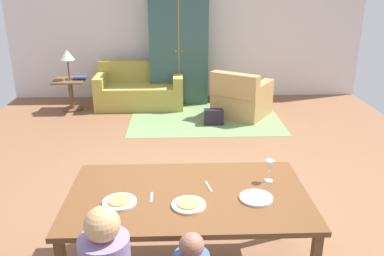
# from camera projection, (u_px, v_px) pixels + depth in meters

# --- Properties ---
(ground_plane) EXTENTS (7.05, 6.57, 0.02)m
(ground_plane) POSITION_uv_depth(u_px,v_px,m) (193.00, 164.00, 5.34)
(ground_plane) COLOR brown
(back_wall) EXTENTS (7.05, 0.10, 2.70)m
(back_wall) POSITION_uv_depth(u_px,v_px,m) (187.00, 30.00, 7.99)
(back_wall) COLOR silver
(back_wall) RESTS_ON ground_plane
(dining_table) EXTENTS (1.84, 1.07, 0.76)m
(dining_table) POSITION_uv_depth(u_px,v_px,m) (188.00, 201.00, 3.10)
(dining_table) COLOR brown
(dining_table) RESTS_ON ground_plane
(plate_near_man) EXTENTS (0.25, 0.25, 0.02)m
(plate_near_man) POSITION_uv_depth(u_px,v_px,m) (120.00, 202.00, 2.94)
(plate_near_man) COLOR white
(plate_near_man) RESTS_ON dining_table
(pizza_near_man) EXTENTS (0.17, 0.17, 0.01)m
(pizza_near_man) POSITION_uv_depth(u_px,v_px,m) (119.00, 200.00, 2.94)
(pizza_near_man) COLOR gold
(pizza_near_man) RESTS_ON plate_near_man
(plate_near_child) EXTENTS (0.25, 0.25, 0.02)m
(plate_near_child) POSITION_uv_depth(u_px,v_px,m) (189.00, 205.00, 2.91)
(plate_near_child) COLOR white
(plate_near_child) RESTS_ON dining_table
(pizza_near_child) EXTENTS (0.17, 0.17, 0.01)m
(pizza_near_child) POSITION_uv_depth(u_px,v_px,m) (189.00, 203.00, 2.90)
(pizza_near_child) COLOR #E1A451
(pizza_near_child) RESTS_ON plate_near_child
(plate_near_woman) EXTENTS (0.25, 0.25, 0.02)m
(plate_near_woman) POSITION_uv_depth(u_px,v_px,m) (256.00, 198.00, 3.00)
(plate_near_woman) COLOR white
(plate_near_woman) RESTS_ON dining_table
(wine_glass) EXTENTS (0.07, 0.07, 0.19)m
(wine_glass) POSITION_uv_depth(u_px,v_px,m) (270.00, 166.00, 3.22)
(wine_glass) COLOR silver
(wine_glass) RESTS_ON dining_table
(fork) EXTENTS (0.02, 0.15, 0.01)m
(fork) POSITION_uv_depth(u_px,v_px,m) (152.00, 197.00, 3.02)
(fork) COLOR silver
(fork) RESTS_ON dining_table
(knife) EXTENTS (0.05, 0.17, 0.01)m
(knife) POSITION_uv_depth(u_px,v_px,m) (209.00, 187.00, 3.18)
(knife) COLOR silver
(knife) RESTS_ON dining_table
(area_rug) EXTENTS (2.60, 1.80, 0.01)m
(area_rug) POSITION_uv_depth(u_px,v_px,m) (205.00, 118.00, 7.05)
(area_rug) COLOR #6D8B56
(area_rug) RESTS_ON ground_plane
(couch) EXTENTS (1.63, 0.86, 0.82)m
(couch) POSITION_uv_depth(u_px,v_px,m) (140.00, 90.00, 7.71)
(couch) COLOR #AE9D44
(couch) RESTS_ON ground_plane
(armchair) EXTENTS (1.18, 1.19, 0.82)m
(armchair) POSITION_uv_depth(u_px,v_px,m) (241.00, 98.00, 7.11)
(armchair) COLOR tan
(armchair) RESTS_ON ground_plane
(armoire) EXTENTS (1.10, 0.59, 2.10)m
(armoire) POSITION_uv_depth(u_px,v_px,m) (179.00, 48.00, 7.72)
(armoire) COLOR #335653
(armoire) RESTS_ON ground_plane
(side_table) EXTENTS (0.56, 0.56, 0.58)m
(side_table) POSITION_uv_depth(u_px,v_px,m) (71.00, 90.00, 7.40)
(side_table) COLOR brown
(side_table) RESTS_ON ground_plane
(table_lamp) EXTENTS (0.26, 0.26, 0.54)m
(table_lamp) POSITION_uv_depth(u_px,v_px,m) (67.00, 56.00, 7.18)
(table_lamp) COLOR #45352D
(table_lamp) RESTS_ON side_table
(book_lower) EXTENTS (0.22, 0.16, 0.03)m
(book_lower) POSITION_uv_depth(u_px,v_px,m) (78.00, 78.00, 7.38)
(book_lower) COLOR maroon
(book_lower) RESTS_ON side_table
(book_upper) EXTENTS (0.22, 0.16, 0.03)m
(book_upper) POSITION_uv_depth(u_px,v_px,m) (81.00, 77.00, 7.32)
(book_upper) COLOR #2F4487
(book_upper) RESTS_ON book_lower
(handbag) EXTENTS (0.32, 0.16, 0.26)m
(handbag) POSITION_uv_depth(u_px,v_px,m) (214.00, 117.00, 6.73)
(handbag) COLOR black
(handbag) RESTS_ON ground_plane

